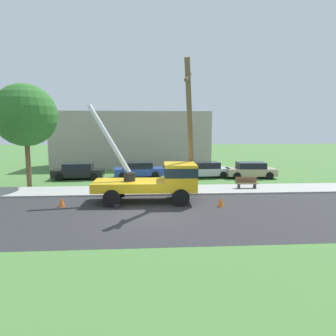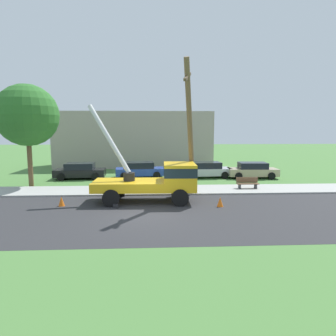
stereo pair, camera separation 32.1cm
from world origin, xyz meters
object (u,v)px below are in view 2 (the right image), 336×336
(parked_sedan_black, at_px, (80,171))
(parked_sedan_silver, at_px, (207,170))
(leaning_utility_pole, at_px, (190,130))
(roadside_tree_near, at_px, (27,115))
(parked_sedan_blue, at_px, (140,170))
(utility_truck, at_px, (158,179))
(parked_sedan_tan, at_px, (252,170))
(traffic_cone_ahead, at_px, (220,202))
(park_bench, at_px, (247,183))
(traffic_cone_behind, at_px, (61,201))

(parked_sedan_black, bearing_deg, parked_sedan_silver, 0.90)
(leaning_utility_pole, height_order, roadside_tree_near, leaning_utility_pole)
(parked_sedan_black, bearing_deg, parked_sedan_blue, 5.27)
(parked_sedan_black, relative_size, parked_sedan_blue, 0.98)
(utility_truck, bearing_deg, parked_sedan_tan, 43.96)
(utility_truck, xyz_separation_m, traffic_cone_ahead, (3.52, -1.45, -1.13))
(parked_sedan_black, distance_m, parked_sedan_silver, 11.47)
(park_bench, bearing_deg, parked_sedan_black, 157.93)
(parked_sedan_black, height_order, parked_sedan_silver, same)
(utility_truck, xyz_separation_m, leaning_utility_pole, (2.00, 0.66, 2.96))
(traffic_cone_behind, distance_m, roadside_tree_near, 9.11)
(leaning_utility_pole, xyz_separation_m, parked_sedan_tan, (6.73, 7.77, -3.66))
(leaning_utility_pole, distance_m, parked_sedan_tan, 10.91)
(utility_truck, relative_size, parked_sedan_blue, 1.49)
(parked_sedan_silver, bearing_deg, park_bench, -70.42)
(parked_sedan_tan, bearing_deg, leaning_utility_pole, -130.93)
(parked_sedan_tan, relative_size, roadside_tree_near, 0.58)
(traffic_cone_behind, distance_m, parked_sedan_silver, 14.17)
(parked_sedan_black, distance_m, roadside_tree_near, 6.53)
(parked_sedan_black, distance_m, parked_sedan_tan, 15.59)
(leaning_utility_pole, bearing_deg, traffic_cone_behind, -168.78)
(traffic_cone_ahead, distance_m, park_bench, 5.65)
(parked_sedan_silver, xyz_separation_m, park_bench, (2.01, -5.64, -0.25))
(traffic_cone_behind, xyz_separation_m, parked_sedan_black, (-1.22, 9.59, 0.43))
(parked_sedan_black, height_order, parked_sedan_blue, same)
(traffic_cone_behind, relative_size, park_bench, 0.35)
(parked_sedan_silver, bearing_deg, traffic_cone_ahead, -96.03)
(utility_truck, height_order, parked_sedan_silver, utility_truck)
(parked_sedan_black, bearing_deg, roadside_tree_near, -131.37)
(park_bench, bearing_deg, traffic_cone_ahead, -123.29)
(traffic_cone_behind, relative_size, parked_sedan_black, 0.13)
(traffic_cone_behind, relative_size, parked_sedan_blue, 0.12)
(parked_sedan_tan, distance_m, park_bench, 5.57)
(traffic_cone_ahead, height_order, park_bench, park_bench)
(leaning_utility_pole, relative_size, parked_sedan_tan, 1.90)
(leaning_utility_pole, xyz_separation_m, parked_sedan_blue, (-3.52, 8.57, -3.66))
(traffic_cone_behind, relative_size, parked_sedan_tan, 0.12)
(leaning_utility_pole, bearing_deg, roadside_tree_near, 158.28)
(parked_sedan_silver, bearing_deg, traffic_cone_behind, -136.37)
(traffic_cone_behind, xyz_separation_m, parked_sedan_silver, (10.25, 9.77, 0.43))
(parked_sedan_black, bearing_deg, leaning_utility_pole, -42.37)
(park_bench, bearing_deg, parked_sedan_silver, 109.58)
(traffic_cone_behind, relative_size, roadside_tree_near, 0.07)
(leaning_utility_pole, bearing_deg, utility_truck, -161.80)
(parked_sedan_blue, bearing_deg, traffic_cone_behind, -112.19)
(utility_truck, relative_size, traffic_cone_behind, 12.07)
(traffic_cone_ahead, bearing_deg, parked_sedan_tan, 62.16)
(leaning_utility_pole, distance_m, park_bench, 6.59)
(traffic_cone_behind, bearing_deg, utility_truck, 8.65)
(leaning_utility_pole, height_order, parked_sedan_tan, leaning_utility_pole)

